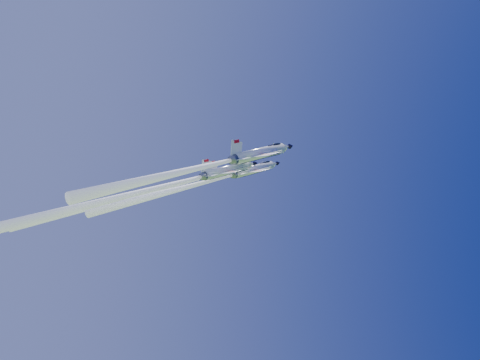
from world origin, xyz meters
name	(u,v)px	position (x,y,z in m)	size (l,w,h in m)	color
jet_lead	(204,183)	(-8.48, -1.87, 79.44)	(33.10, 13.94, 30.18)	white
jet_left	(163,188)	(-15.26, 1.45, 78.40)	(38.38, 15.97, 38.17)	white
jet_right	(207,166)	(-11.26, -9.91, 80.33)	(36.09, 15.36, 30.43)	white
jet_slot	(154,189)	(-19.66, -7.45, 75.98)	(37.65, 15.72, 36.55)	white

